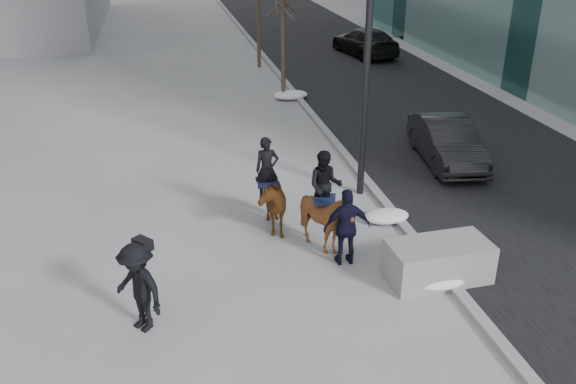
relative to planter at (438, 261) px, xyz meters
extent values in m
plane|color=gray|center=(-2.82, 0.52, -0.42)|extent=(120.00, 120.00, 0.00)
cube|color=black|center=(4.18, 10.52, -0.42)|extent=(8.00, 90.00, 0.01)
cube|color=gray|center=(0.18, 10.52, -0.36)|extent=(0.25, 90.00, 0.12)
cube|color=gray|center=(0.00, 0.00, 0.00)|extent=(2.16, 1.16, 0.84)
imported|color=black|center=(3.05, 6.08, 0.25)|extent=(1.91, 4.20, 1.34)
imported|color=black|center=(5.57, 21.31, 0.30)|extent=(2.76, 5.19, 1.43)
imported|color=#512D10|center=(-3.03, 2.96, 0.32)|extent=(0.81, 1.76, 1.48)
imported|color=black|center=(-3.03, 3.11, 1.07)|extent=(0.57, 0.38, 1.55)
cube|color=black|center=(-3.03, 3.11, 0.75)|extent=(0.48, 0.56, 0.06)
imported|color=#4B250F|center=(-1.97, 1.66, 0.34)|extent=(1.59, 1.69, 1.53)
imported|color=black|center=(-1.97, 1.81, 1.11)|extent=(0.92, 0.81, 1.59)
cube|color=#10183D|center=(-1.97, 1.81, 0.78)|extent=(0.63, 0.68, 0.06)
imported|color=black|center=(-1.68, 1.02, 0.46)|extent=(1.04, 0.45, 1.75)
cylinder|color=orange|center=(-1.73, 1.57, 0.73)|extent=(0.04, 0.18, 0.07)
imported|color=black|center=(-6.03, -0.41, 0.46)|extent=(1.23, 1.29, 1.75)
cube|color=black|center=(-5.88, -0.16, 1.20)|extent=(0.40, 0.42, 0.20)
cylinder|color=black|center=(-0.22, 4.45, 4.08)|extent=(0.18, 0.18, 9.00)
ellipsoid|color=silver|center=(-0.12, -0.20, -0.25)|extent=(1.38, 0.88, 0.35)
ellipsoid|color=silver|center=(-0.12, 2.69, -0.27)|extent=(1.15, 0.73, 0.29)
ellipsoid|color=silver|center=(-0.12, 13.83, -0.24)|extent=(1.41, 0.90, 0.36)
camera|label=1|loc=(-5.32, -9.97, 6.58)|focal=38.00mm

